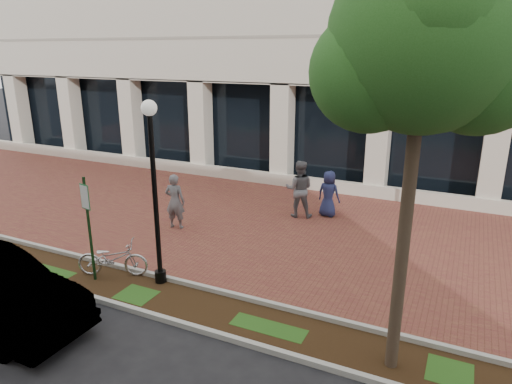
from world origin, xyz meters
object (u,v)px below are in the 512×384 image
at_px(street_tree, 427,51).
at_px(pedestrian_mid, 299,189).
at_px(locked_bicycle, 113,258).
at_px(bollard, 406,192).
at_px(lamppost, 154,185).
at_px(pedestrian_right, 329,194).
at_px(pedestrian_left, 175,201).
at_px(parking_sign, 88,217).

distance_m(street_tree, pedestrian_mid, 9.08).
distance_m(locked_bicycle, bollard, 10.63).
distance_m(lamppost, locked_bicycle, 2.43).
distance_m(locked_bicycle, pedestrian_mid, 6.71).
relative_size(pedestrian_mid, bollard, 1.96).
relative_size(locked_bicycle, bollard, 1.78).
relative_size(street_tree, pedestrian_mid, 3.61).
height_order(lamppost, pedestrian_mid, lamppost).
relative_size(street_tree, pedestrian_right, 4.42).
xyz_separation_m(locked_bicycle, pedestrian_left, (-0.46, 3.40, 0.43)).
xyz_separation_m(locked_bicycle, pedestrian_mid, (2.74, 6.10, 0.51)).
height_order(locked_bicycle, bollard, bollard).
height_order(lamppost, bollard, lamppost).
distance_m(lamppost, pedestrian_right, 6.98).
bearing_deg(bollard, pedestrian_left, -139.44).
xyz_separation_m(locked_bicycle, bollard, (5.90, 8.84, 0.04)).
height_order(lamppost, pedestrian_right, lamppost).
height_order(pedestrian_right, bollard, pedestrian_right).
bearing_deg(parking_sign, bollard, 68.99).
bearing_deg(street_tree, lamppost, 172.67).
relative_size(locked_bicycle, pedestrian_left, 1.00).
bearing_deg(locked_bicycle, pedestrian_mid, -47.82).
relative_size(lamppost, pedestrian_right, 2.78).
bearing_deg(pedestrian_mid, street_tree, 106.94).
relative_size(parking_sign, bollard, 2.65).
relative_size(parking_sign, locked_bicycle, 1.49).
bearing_deg(parking_sign, locked_bicycle, 70.09).
distance_m(pedestrian_mid, pedestrian_right, 1.03).
height_order(lamppost, locked_bicycle, lamppost).
height_order(pedestrian_left, pedestrian_mid, pedestrian_mid).
relative_size(lamppost, locked_bicycle, 2.49).
bearing_deg(pedestrian_left, street_tree, 142.22).
bearing_deg(pedestrian_mid, pedestrian_left, 24.20).
bearing_deg(pedestrian_mid, locked_bicycle, 49.84).
xyz_separation_m(parking_sign, pedestrian_right, (3.90, 6.98, -0.88)).
distance_m(street_tree, pedestrian_right, 9.14).
distance_m(parking_sign, bollard, 11.17).
distance_m(parking_sign, pedestrian_left, 3.89).
height_order(parking_sign, pedestrian_right, parking_sign).
relative_size(pedestrian_left, pedestrian_mid, 0.91).
bearing_deg(pedestrian_mid, parking_sign, 49.28).
xyz_separation_m(lamppost, street_tree, (5.74, -0.74, 2.96)).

